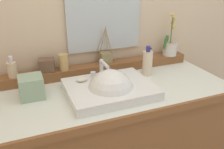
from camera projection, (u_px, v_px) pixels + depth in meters
wall_back at (91, 15)px, 1.71m from camera, size 2.96×0.20×2.45m
vanity_cabinet at (114, 144)px, 1.66m from camera, size 1.41×0.65×0.86m
back_ledge at (100, 68)px, 1.70m from camera, size 1.33×0.10×0.06m
sink_basin at (110, 91)px, 1.41m from camera, size 0.49×0.39×0.29m
soap_bar at (82, 79)px, 1.44m from camera, size 0.07×0.04×0.02m
potted_plant at (170, 46)px, 1.83m from camera, size 0.12×0.11×0.32m
soap_dispenser at (12, 69)px, 1.46m from camera, size 0.06×0.06×0.13m
tumbler_cup at (64, 62)px, 1.57m from camera, size 0.06×0.06×0.10m
reed_diffuser at (106, 57)px, 1.69m from camera, size 0.09×0.11×0.26m
trinket_box at (47, 65)px, 1.55m from camera, size 0.11×0.09×0.08m
lotion_bottle at (147, 63)px, 1.64m from camera, size 0.07×0.07×0.20m
tissue_box at (31, 87)px, 1.36m from camera, size 0.13×0.13×0.13m
mirror at (104, 17)px, 1.63m from camera, size 0.52×0.02×0.46m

